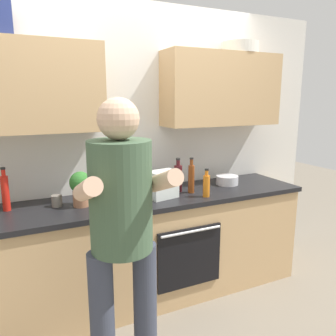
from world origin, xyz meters
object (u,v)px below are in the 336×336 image
(bottle_juice, at_px, (206,185))
(grocery_bag_produce, at_px, (163,184))
(potted_herb, at_px, (81,187))
(cup_coffee, at_px, (133,189))
(bottle_wine, at_px, (178,178))
(cup_stoneware, at_px, (57,201))
(person_standing, at_px, (122,227))
(mixing_bowl, at_px, (227,180))
(bottle_vinegar, at_px, (191,178))
(bottle_hotsauce, at_px, (5,192))
(bottle_water, at_px, (139,193))

(bottle_juice, height_order, grocery_bag_produce, bottle_juice)
(bottle_juice, xyz_separation_m, potted_herb, (-0.98, 0.19, 0.05))
(bottle_juice, height_order, cup_coffee, bottle_juice)
(bottle_wine, distance_m, cup_stoneware, 1.01)
(person_standing, relative_size, grocery_bag_produce, 7.38)
(mixing_bowl, bearing_deg, grocery_bag_produce, -169.52)
(person_standing, distance_m, bottle_juice, 1.09)
(person_standing, xyz_separation_m, bottle_wine, (0.77, 0.84, 0.01))
(bottle_wine, bearing_deg, grocery_bag_produce, -149.56)
(person_standing, relative_size, bottle_juice, 7.22)
(bottle_vinegar, xyz_separation_m, bottle_wine, (-0.08, 0.08, -0.01))
(cup_stoneware, bearing_deg, grocery_bag_produce, -9.80)
(bottle_vinegar, bearing_deg, cup_coffee, 160.87)
(bottle_wine, distance_m, mixing_bowl, 0.54)
(bottle_hotsauce, relative_size, bottle_juice, 1.35)
(cup_stoneware, bearing_deg, bottle_juice, -12.95)
(bottle_water, distance_m, potted_herb, 0.44)
(bottle_vinegar, bearing_deg, bottle_water, -170.37)
(cup_coffee, bearing_deg, cup_stoneware, -175.03)
(bottle_water, height_order, grocery_bag_produce, bottle_water)
(bottle_juice, xyz_separation_m, mixing_bowl, (0.39, 0.26, -0.06))
(person_standing, bearing_deg, bottle_juice, 33.27)
(bottle_hotsauce, xyz_separation_m, mixing_bowl, (1.88, -0.06, -0.10))
(potted_herb, bearing_deg, person_standing, -84.91)
(bottle_water, height_order, mixing_bowl, bottle_water)
(cup_coffee, bearing_deg, potted_herb, -164.70)
(person_standing, bearing_deg, bottle_water, 62.60)
(person_standing, height_order, bottle_hotsauce, person_standing)
(mixing_bowl, bearing_deg, bottle_vinegar, -167.07)
(cup_coffee, relative_size, mixing_bowl, 0.42)
(person_standing, relative_size, bottle_vinegar, 5.57)
(cup_coffee, xyz_separation_m, potted_herb, (-0.46, -0.13, 0.10))
(bottle_hotsauce, bearing_deg, potted_herb, -13.85)
(person_standing, relative_size, potted_herb, 6.43)
(mixing_bowl, bearing_deg, potted_herb, -177.28)
(potted_herb, xyz_separation_m, grocery_bag_produce, (0.64, -0.07, -0.04))
(bottle_vinegar, xyz_separation_m, cup_coffee, (-0.47, 0.16, -0.09))
(person_standing, distance_m, cup_coffee, 0.99)
(bottle_hotsauce, bearing_deg, cup_stoneware, -9.18)
(bottle_juice, bearing_deg, bottle_wine, 120.00)
(bottle_juice, relative_size, cup_stoneware, 2.77)
(bottle_juice, bearing_deg, potted_herb, 168.82)
(person_standing, relative_size, bottle_hotsauce, 5.34)
(cup_coffee, xyz_separation_m, mixing_bowl, (0.91, -0.06, -0.00))
(potted_herb, bearing_deg, grocery_bag_produce, -6.18)
(bottle_vinegar, bearing_deg, bottle_juice, -70.65)
(bottle_hotsauce, xyz_separation_m, cup_stoneware, (0.34, -0.05, -0.10))
(bottle_vinegar, height_order, grocery_bag_produce, bottle_vinegar)
(bottle_water, xyz_separation_m, grocery_bag_produce, (0.23, 0.05, 0.03))
(bottle_wine, xyz_separation_m, mixing_bowl, (0.53, 0.02, -0.08))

